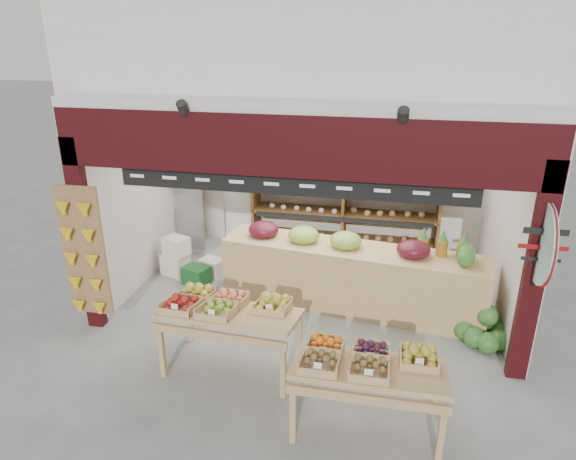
{
  "coord_description": "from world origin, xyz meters",
  "views": [
    {
      "loc": [
        1.15,
        -6.57,
        3.88
      ],
      "look_at": [
        -0.21,
        -0.2,
        1.3
      ],
      "focal_mm": 32.0,
      "sensor_mm": 36.0,
      "label": 1
    }
  ],
  "objects_px": {
    "cardboard_stack": "(188,263)",
    "mid_counter": "(350,275)",
    "display_table_left": "(223,308)",
    "refrigerator": "(197,202)",
    "display_table_right": "(364,363)",
    "watermelon_pile": "(484,329)",
    "back_shelving": "(345,192)"
  },
  "relations": [
    {
      "from": "refrigerator",
      "to": "cardboard_stack",
      "type": "distance_m",
      "value": 1.43
    },
    {
      "from": "display_table_left",
      "to": "refrigerator",
      "type": "bearing_deg",
      "value": 115.92
    },
    {
      "from": "display_table_left",
      "to": "display_table_right",
      "type": "bearing_deg",
      "value": -22.0
    },
    {
      "from": "refrigerator",
      "to": "back_shelving",
      "type": "bearing_deg",
      "value": 16.15
    },
    {
      "from": "refrigerator",
      "to": "display_table_left",
      "type": "bearing_deg",
      "value": -48.88
    },
    {
      "from": "cardboard_stack",
      "to": "mid_counter",
      "type": "xyz_separation_m",
      "value": [
        2.72,
        -0.43,
        0.27
      ]
    },
    {
      "from": "display_table_left",
      "to": "back_shelving",
      "type": "bearing_deg",
      "value": 73.02
    },
    {
      "from": "mid_counter",
      "to": "display_table_right",
      "type": "height_order",
      "value": "mid_counter"
    },
    {
      "from": "watermelon_pile",
      "to": "mid_counter",
      "type": "bearing_deg",
      "value": 162.69
    },
    {
      "from": "cardboard_stack",
      "to": "back_shelving",
      "type": "bearing_deg",
      "value": 28.02
    },
    {
      "from": "refrigerator",
      "to": "display_table_right",
      "type": "bearing_deg",
      "value": -35.42
    },
    {
      "from": "back_shelving",
      "to": "refrigerator",
      "type": "bearing_deg",
      "value": -179.05
    },
    {
      "from": "display_table_right",
      "to": "watermelon_pile",
      "type": "xyz_separation_m",
      "value": [
        1.46,
        1.85,
        -0.56
      ]
    },
    {
      "from": "back_shelving",
      "to": "mid_counter",
      "type": "distance_m",
      "value": 1.89
    },
    {
      "from": "cardboard_stack",
      "to": "display_table_right",
      "type": "height_order",
      "value": "display_table_right"
    },
    {
      "from": "display_table_right",
      "to": "back_shelving",
      "type": "bearing_deg",
      "value": 98.95
    },
    {
      "from": "back_shelving",
      "to": "cardboard_stack",
      "type": "bearing_deg",
      "value": -151.98
    },
    {
      "from": "refrigerator",
      "to": "watermelon_pile",
      "type": "relative_size",
      "value": 2.4
    },
    {
      "from": "cardboard_stack",
      "to": "display_table_left",
      "type": "height_order",
      "value": "display_table_left"
    },
    {
      "from": "refrigerator",
      "to": "mid_counter",
      "type": "relative_size",
      "value": 0.46
    },
    {
      "from": "display_table_right",
      "to": "cardboard_stack",
      "type": "bearing_deg",
      "value": 137.26
    },
    {
      "from": "cardboard_stack",
      "to": "refrigerator",
      "type": "bearing_deg",
      "value": 102.63
    },
    {
      "from": "refrigerator",
      "to": "watermelon_pile",
      "type": "xyz_separation_m",
      "value": [
        4.82,
        -2.24,
        -0.69
      ]
    },
    {
      "from": "watermelon_pile",
      "to": "display_table_right",
      "type": "bearing_deg",
      "value": -128.28
    },
    {
      "from": "refrigerator",
      "to": "display_table_right",
      "type": "height_order",
      "value": "refrigerator"
    },
    {
      "from": "display_table_right",
      "to": "mid_counter",
      "type": "bearing_deg",
      "value": 98.53
    },
    {
      "from": "cardboard_stack",
      "to": "display_table_left",
      "type": "bearing_deg",
      "value": -57.48
    },
    {
      "from": "display_table_left",
      "to": "mid_counter",
      "type": "bearing_deg",
      "value": 52.15
    },
    {
      "from": "display_table_left",
      "to": "display_table_right",
      "type": "distance_m",
      "value": 1.84
    },
    {
      "from": "refrigerator",
      "to": "mid_counter",
      "type": "distance_m",
      "value": 3.45
    },
    {
      "from": "watermelon_pile",
      "to": "display_table_left",
      "type": "bearing_deg",
      "value": -159.87
    },
    {
      "from": "back_shelving",
      "to": "watermelon_pile",
      "type": "bearing_deg",
      "value": -47.32
    }
  ]
}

